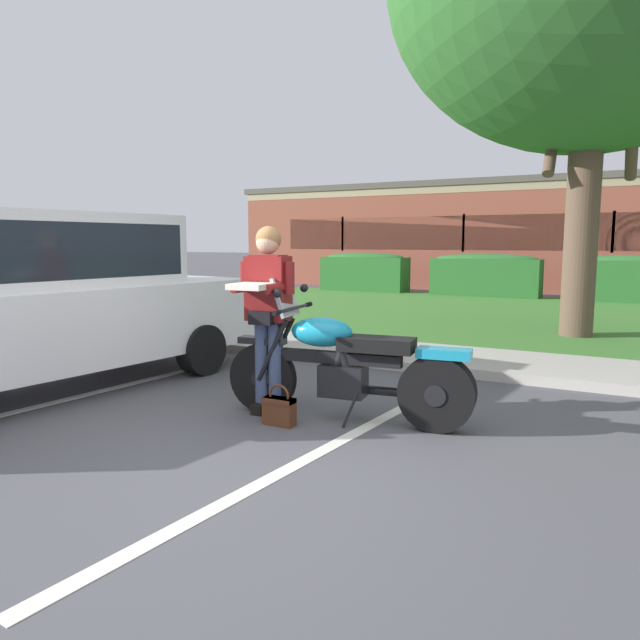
{
  "coord_description": "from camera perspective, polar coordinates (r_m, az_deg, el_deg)",
  "views": [
    {
      "loc": [
        2.56,
        -3.34,
        1.56
      ],
      "look_at": [
        0.01,
        1.4,
        0.85
      ],
      "focal_mm": 33.06,
      "sensor_mm": 36.0,
      "label": 1
    }
  ],
  "objects": [
    {
      "name": "ground_plane",
      "position": [
        4.49,
        -8.86,
        -12.93
      ],
      "size": [
        140.0,
        140.0,
        0.0
      ],
      "primitive_type": "plane",
      "color": "#4C4C51"
    },
    {
      "name": "curb_strip",
      "position": [
        7.36,
        7.29,
        -4.3
      ],
      "size": [
        60.0,
        0.2,
        0.12
      ],
      "primitive_type": "cube",
      "color": "#ADA89E",
      "rests_on": "ground"
    },
    {
      "name": "concrete_walk",
      "position": [
        8.15,
        9.43,
        -3.33
      ],
      "size": [
        60.0,
        1.5,
        0.08
      ],
      "primitive_type": "cube",
      "color": "#ADA89E",
      "rests_on": "ground"
    },
    {
      "name": "grass_lawn",
      "position": [
        13.01,
        16.68,
        0.46
      ],
      "size": [
        60.0,
        8.66,
        0.06
      ],
      "primitive_type": "cube",
      "color": "#3D752D",
      "rests_on": "ground"
    },
    {
      "name": "stall_stripe_0",
      "position": [
        6.3,
        -25.7,
        -7.54
      ],
      "size": [
        0.53,
        4.39,
        0.01
      ],
      "primitive_type": "cube",
      "rotation": [
        0.0,
        0.0,
        -0.09
      ],
      "color": "silver",
      "rests_on": "ground"
    },
    {
      "name": "stall_stripe_1",
      "position": [
        4.36,
        -1.48,
        -13.38
      ],
      "size": [
        0.53,
        4.39,
        0.01
      ],
      "primitive_type": "cube",
      "rotation": [
        0.0,
        0.0,
        -0.09
      ],
      "color": "silver",
      "rests_on": "ground"
    },
    {
      "name": "motorcycle",
      "position": [
        5.13,
        3.32,
        -4.54
      ],
      "size": [
        2.24,
        0.82,
        1.26
      ],
      "color": "black",
      "rests_on": "ground"
    },
    {
      "name": "rider_person",
      "position": [
        5.3,
        -5.13,
        1.5
      ],
      "size": [
        0.53,
        0.6,
        1.7
      ],
      "color": "black",
      "rests_on": "ground"
    },
    {
      "name": "handbag",
      "position": [
        5.12,
        -3.98,
        -8.55
      ],
      "size": [
        0.28,
        0.13,
        0.36
      ],
      "color": "#562D19",
      "rests_on": "ground"
    },
    {
      "name": "parked_suv_adjacent",
      "position": [
        6.86,
        -25.91,
        1.72
      ],
      "size": [
        2.45,
        5.02,
        1.86
      ],
      "color": "white",
      "rests_on": "ground"
    },
    {
      "name": "hedge_left",
      "position": [
        18.5,
        4.34,
        4.7
      ],
      "size": [
        2.69,
        0.9,
        1.24
      ],
      "color": "#286028",
      "rests_on": "ground"
    },
    {
      "name": "hedge_center_left",
      "position": [
        17.33,
        15.73,
        4.25
      ],
      "size": [
        2.99,
        0.9,
        1.24
      ],
      "color": "#286028",
      "rests_on": "ground"
    },
    {
      "name": "hedge_center_right",
      "position": [
        16.92,
        28.18,
        3.57
      ],
      "size": [
        2.99,
        0.9,
        1.24
      ],
      "color": "#286028",
      "rests_on": "ground"
    },
    {
      "name": "brick_building",
      "position": [
        24.19,
        26.91,
        7.28
      ],
      "size": [
        25.63,
        10.53,
        3.58
      ],
      "color": "brown",
      "rests_on": "ground"
    }
  ]
}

